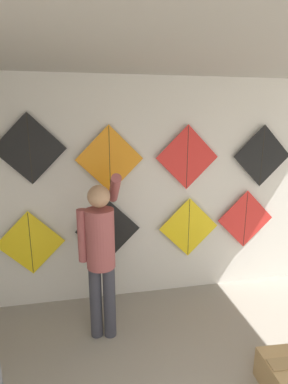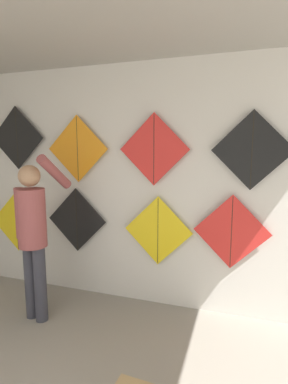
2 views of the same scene
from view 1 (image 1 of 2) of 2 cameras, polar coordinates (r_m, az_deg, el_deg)
The scene contains 11 objects.
back_panel at distance 3.80m, azimuth 0.72°, elevation 0.02°, with size 5.32×0.06×2.80m, color silver.
ceiling_slab at distance 2.07m, azimuth 12.09°, elevation 27.75°, with size 5.32×4.24×0.04m, color #A8A399.
shopkeeper at distance 3.15m, azimuth -8.26°, elevation -10.70°, with size 0.45×0.59×1.80m.
kite_0 at distance 3.88m, azimuth -20.80°, elevation -9.08°, with size 0.80×0.01×0.80m.
kite_1 at distance 3.78m, azimuth -6.89°, elevation -7.18°, with size 0.80×0.01×0.80m.
kite_2 at distance 4.01m, azimuth 8.51°, elevation -6.69°, with size 0.80×0.01×0.80m.
kite_3 at distance 4.31m, azimuth 18.75°, elevation -4.92°, with size 0.80×0.01×0.80m.
kite_4 at distance 3.59m, azimuth -20.95°, elevation 7.67°, with size 0.80×0.01×0.80m.
kite_5 at distance 3.57m, azimuth -6.57°, elevation 6.22°, with size 0.80×0.01×0.80m.
kite_6 at distance 3.77m, azimuth 8.25°, elevation 6.52°, with size 0.80×0.01×0.80m.
kite_7 at distance 4.21m, azimuth 21.58°, elevation 6.39°, with size 0.80×0.01×0.80m.
Camera 1 is at (-0.76, -0.14, 2.32)m, focal length 28.00 mm.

